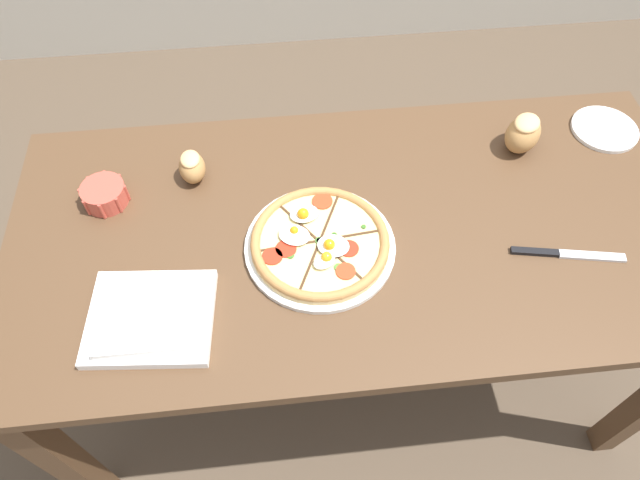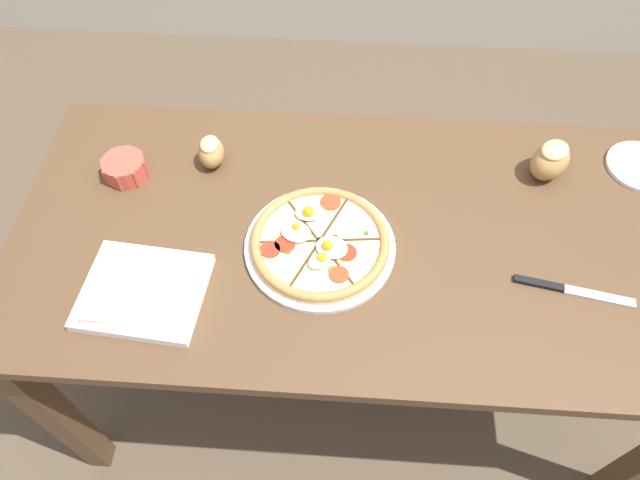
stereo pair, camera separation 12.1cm
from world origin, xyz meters
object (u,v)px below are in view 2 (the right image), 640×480
at_px(pizza, 320,243).
at_px(napkin_folded, 143,290).
at_px(bread_piece_near, 211,152).
at_px(bread_piece_mid, 551,160).
at_px(knife_main, 572,291).
at_px(ramekin_bowl, 125,167).
at_px(dining_table, 363,258).

relative_size(pizza, napkin_folded, 1.25).
xyz_separation_m(napkin_folded, bread_piece_near, (0.08, 0.37, 0.02)).
distance_m(napkin_folded, bread_piece_mid, 0.95).
bearing_deg(bread_piece_mid, knife_main, -89.28).
relative_size(pizza, bread_piece_near, 3.81).
bearing_deg(pizza, ramekin_bowl, 158.90).
height_order(ramekin_bowl, knife_main, ramekin_bowl).
bearing_deg(knife_main, ramekin_bowl, 176.20).
distance_m(pizza, knife_main, 0.53).
height_order(dining_table, napkin_folded, napkin_folded).
height_order(pizza, napkin_folded, pizza).
distance_m(dining_table, pizza, 0.16).
bearing_deg(bread_piece_near, bread_piece_mid, 1.15).
relative_size(napkin_folded, bread_piece_mid, 2.02).
bearing_deg(napkin_folded, knife_main, 4.18).
distance_m(dining_table, bread_piece_near, 0.44).
height_order(napkin_folded, bread_piece_mid, bread_piece_mid).
height_order(dining_table, bread_piece_mid, bread_piece_mid).
xyz_separation_m(bread_piece_mid, knife_main, (0.00, -0.32, -0.04)).
distance_m(ramekin_bowl, bread_piece_near, 0.21).
relative_size(pizza, knife_main, 1.35).
distance_m(ramekin_bowl, knife_main, 1.03).
xyz_separation_m(napkin_folded, bread_piece_mid, (0.87, 0.39, 0.03)).
relative_size(ramekin_bowl, napkin_folded, 0.41).
xyz_separation_m(napkin_folded, knife_main, (0.87, 0.06, -0.01)).
relative_size(pizza, bread_piece_mid, 2.52).
height_order(bread_piece_near, knife_main, bread_piece_near).
xyz_separation_m(dining_table, ramekin_bowl, (-0.57, 0.13, 0.13)).
xyz_separation_m(bread_piece_near, knife_main, (0.80, -0.31, -0.03)).
distance_m(dining_table, knife_main, 0.46).
height_order(pizza, bread_piece_mid, bread_piece_mid).
bearing_deg(ramekin_bowl, knife_main, -14.45).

